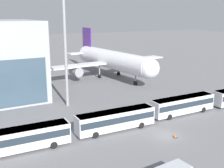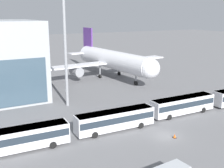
{
  "view_description": "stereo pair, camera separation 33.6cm",
  "coord_description": "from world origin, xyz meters",
  "px_view_note": "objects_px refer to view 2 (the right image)",
  "views": [
    {
      "loc": [
        -25.99,
        -29.98,
        17.68
      ],
      "look_at": [
        0.61,
        17.89,
        4.0
      ],
      "focal_mm": 45.0,
      "sensor_mm": 36.0,
      "label": 1
    },
    {
      "loc": [
        -25.7,
        -30.14,
        17.68
      ],
      "look_at": [
        0.61,
        17.89,
        4.0
      ],
      "focal_mm": 45.0,
      "sensor_mm": 36.0,
      "label": 2
    }
  ],
  "objects_px": {
    "airliner_at_gate_far": "(112,60)",
    "shuttle_bus_2": "(183,104)",
    "floodlight_mast": "(64,12)",
    "traffic_cone_1": "(175,136)",
    "shuttle_bus_1": "(115,119)",
    "shuttle_bus_0": "(20,138)"
  },
  "relations": [
    {
      "from": "shuttle_bus_2",
      "to": "traffic_cone_1",
      "type": "height_order",
      "value": "shuttle_bus_2"
    },
    {
      "from": "airliner_at_gate_far",
      "to": "floodlight_mast",
      "type": "xyz_separation_m",
      "value": [
        -19.97,
        -18.28,
        13.0
      ]
    },
    {
      "from": "shuttle_bus_0",
      "to": "floodlight_mast",
      "type": "bearing_deg",
      "value": 53.74
    },
    {
      "from": "floodlight_mast",
      "to": "traffic_cone_1",
      "type": "relative_size",
      "value": 47.1
    },
    {
      "from": "shuttle_bus_0",
      "to": "shuttle_bus_1",
      "type": "relative_size",
      "value": 1.0
    },
    {
      "from": "floodlight_mast",
      "to": "shuttle_bus_0",
      "type": "bearing_deg",
      "value": -128.32
    },
    {
      "from": "airliner_at_gate_far",
      "to": "shuttle_bus_1",
      "type": "distance_m",
      "value": 38.07
    },
    {
      "from": "airliner_at_gate_far",
      "to": "traffic_cone_1",
      "type": "height_order",
      "value": "airliner_at_gate_far"
    },
    {
      "from": "traffic_cone_1",
      "to": "airliner_at_gate_far",
      "type": "bearing_deg",
      "value": 74.19
    },
    {
      "from": "airliner_at_gate_far",
      "to": "shuttle_bus_0",
      "type": "bearing_deg",
      "value": -48.76
    },
    {
      "from": "airliner_at_gate_far",
      "to": "shuttle_bus_2",
      "type": "relative_size",
      "value": 2.98
    },
    {
      "from": "shuttle_bus_1",
      "to": "shuttle_bus_2",
      "type": "bearing_deg",
      "value": 3.78
    },
    {
      "from": "floodlight_mast",
      "to": "traffic_cone_1",
      "type": "height_order",
      "value": "floodlight_mast"
    },
    {
      "from": "shuttle_bus_1",
      "to": "traffic_cone_1",
      "type": "distance_m",
      "value": 9.28
    },
    {
      "from": "shuttle_bus_0",
      "to": "shuttle_bus_2",
      "type": "bearing_deg",
      "value": 3.05
    },
    {
      "from": "airliner_at_gate_far",
      "to": "traffic_cone_1",
      "type": "bearing_deg",
      "value": -20.89
    },
    {
      "from": "shuttle_bus_0",
      "to": "floodlight_mast",
      "type": "height_order",
      "value": "floodlight_mast"
    },
    {
      "from": "shuttle_bus_0",
      "to": "traffic_cone_1",
      "type": "xyz_separation_m",
      "value": [
        20.63,
        -6.66,
        -1.59
      ]
    },
    {
      "from": "shuttle_bus_1",
      "to": "floodlight_mast",
      "type": "xyz_separation_m",
      "value": [
        -2.28,
        15.28,
        16.22
      ]
    },
    {
      "from": "shuttle_bus_2",
      "to": "floodlight_mast",
      "type": "bearing_deg",
      "value": 139.1
    },
    {
      "from": "airliner_at_gate_far",
      "to": "shuttle_bus_2",
      "type": "bearing_deg",
      "value": -10.88
    },
    {
      "from": "shuttle_bus_2",
      "to": "shuttle_bus_1",
      "type": "bearing_deg",
      "value": -177.16
    }
  ]
}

